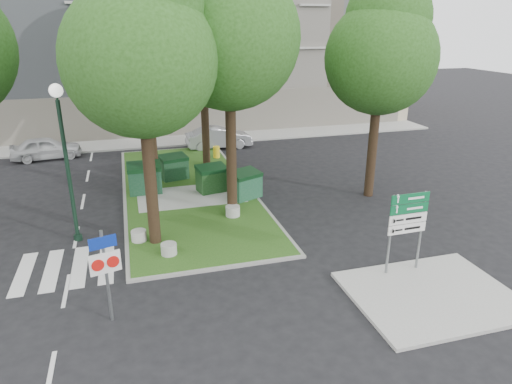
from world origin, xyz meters
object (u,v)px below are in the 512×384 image
object	(u,v)px
tree_median_mid	(146,46)
bollard_mid	(169,249)
tree_median_near_left	(141,45)
street_lamp	(64,146)
dumpster_b	(174,167)
dumpster_d	(245,185)
dumpster_c	(212,179)
traffic_sign_pole	(105,264)
directional_sign	(407,220)
car_silver	(219,138)
tree_median_far	(202,16)
litter_bin	(216,152)
tree_street_right	(383,47)
dumpster_a	(145,178)
tree_median_near_right	(231,23)
car_white	(46,148)
bollard_right	(233,211)
bollard_left	(139,236)

from	to	relation	value
tree_median_mid	bollard_mid	world-z (taller)	tree_median_mid
tree_median_near_left	street_lamp	world-z (taller)	tree_median_near_left
dumpster_b	dumpster_d	bearing A→B (deg)	-66.37
dumpster_c	traffic_sign_pole	world-z (taller)	traffic_sign_pole
tree_median_mid	directional_sign	xyz separation A→B (m)	(7.27, -11.06, -5.01)
car_silver	tree_median_far	bearing A→B (deg)	157.42
litter_bin	car_silver	distance (m)	2.75
tree_street_right	bollard_mid	xyz separation A→B (m)	(-10.19, -3.74, -6.66)
dumpster_a	directional_sign	bearing A→B (deg)	-51.92
tree_street_right	traffic_sign_pole	xyz separation A→B (m)	(-12.16, -7.06, -5.17)
tree_median_near_right	directional_sign	distance (m)	9.87
tree_street_right	tree_median_mid	bearing A→B (deg)	158.20
tree_median_mid	bollard_mid	bearing A→B (deg)	-91.40
dumpster_b	dumpster_d	distance (m)	4.80
traffic_sign_pole	car_silver	bearing A→B (deg)	54.28
bollard_mid	car_white	world-z (taller)	car_white
tree_median_near_right	litter_bin	world-z (taller)	tree_median_near_right
bollard_mid	directional_sign	size ratio (longest dim) A/B	0.21
tree_median_far	bollard_right	bearing A→B (deg)	-92.63
tree_median_near_right	traffic_sign_pole	world-z (taller)	tree_median_near_right
tree_median_mid	bollard_right	xyz separation A→B (m)	(2.83, -4.96, -6.64)
street_lamp	tree_street_right	bearing A→B (deg)	5.66
dumpster_d	car_silver	xyz separation A→B (m)	(0.74, 9.78, -0.04)
dumpster_c	litter_bin	xyz separation A→B (m)	(1.38, 5.83, -0.29)
dumpster_c	bollard_left	size ratio (longest dim) A/B	2.79
dumpster_a	bollard_right	world-z (taller)	dumpster_a
tree_median_near_right	street_lamp	distance (m)	7.77
bollard_left	car_silver	bearing A→B (deg)	66.01
street_lamp	car_silver	xyz separation A→B (m)	(8.14, 12.16, -3.06)
tree_street_right	bollard_right	distance (m)	9.82
tree_median_near_right	car_white	size ratio (longest dim) A/B	2.80
tree_median_mid	litter_bin	bearing A→B (deg)	46.57
tree_median_far	car_silver	distance (m)	8.63
dumpster_a	bollard_mid	distance (m)	6.86
tree_median_far	street_lamp	xyz separation A→B (m)	(-6.69, -8.34, -4.53)
tree_median_mid	bollard_mid	xyz separation A→B (m)	(-0.19, -7.74, -6.65)
tree_median_far	car_white	size ratio (longest dim) A/B	2.91
bollard_mid	litter_bin	distance (m)	12.61
tree_median_far	bollard_mid	xyz separation A→B (m)	(-3.39, -10.74, -8.00)
tree_median_mid	dumpster_d	size ratio (longest dim) A/B	5.76
tree_median_mid	tree_median_far	distance (m)	4.59
dumpster_a	litter_bin	size ratio (longest dim) A/B	2.26
bollard_right	bollard_mid	xyz separation A→B (m)	(-3.02, -2.77, -0.02)
tree_median_near_right	car_silver	size ratio (longest dim) A/B	2.61
tree_median_mid	dumpster_b	size ratio (longest dim) A/B	6.16
dumpster_c	car_white	world-z (taller)	dumpster_c
dumpster_c	dumpster_d	distance (m)	1.88
tree_median_far	car_silver	bearing A→B (deg)	69.14
street_lamp	dumpster_b	bearing A→B (deg)	54.17
dumpster_a	dumpster_c	distance (m)	3.29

